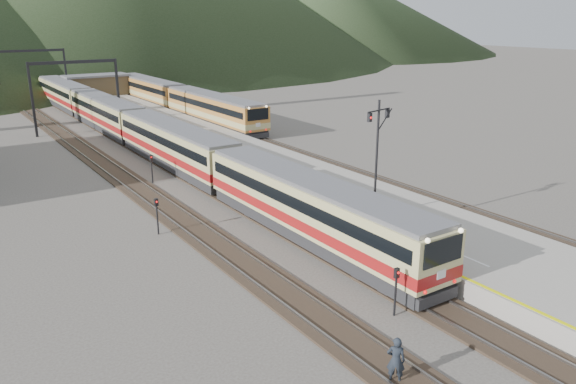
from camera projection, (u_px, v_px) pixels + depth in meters
ground at (528, 358)px, 21.70m from camera, size 400.00×400.00×0.00m
track_main at (153, 154)px, 53.42m from camera, size 2.60×200.00×0.23m
track_far at (100, 161)px, 50.77m from camera, size 2.60×200.00×0.23m
track_second at (257, 140)px, 59.51m from camera, size 2.60×200.00×0.23m
platform at (215, 146)px, 54.67m from camera, size 8.00×100.00×1.00m
gantry_near at (75, 82)px, 62.15m from camera, size 9.55×0.25×8.00m
gantry_far at (32, 66)px, 81.98m from camera, size 9.55×0.25×8.00m
station_shed at (96, 85)px, 85.78m from camera, size 9.40×4.40×3.10m
main_train at (136, 127)px, 56.28m from camera, size 2.90×79.57×3.54m
second_train at (178, 98)px, 75.14m from camera, size 3.06×41.68×3.74m
signal_mast at (377, 147)px, 32.82m from camera, size 2.15×0.66×7.07m
short_signal_a at (396, 285)px, 24.35m from camera, size 0.23×0.18×2.27m
short_signal_b at (151, 165)px, 44.01m from camera, size 0.24×0.19×2.27m
short_signal_c at (157, 212)px, 33.53m from camera, size 0.24×0.18×2.27m
worker at (396, 360)px, 19.99m from camera, size 0.79×0.78×1.84m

